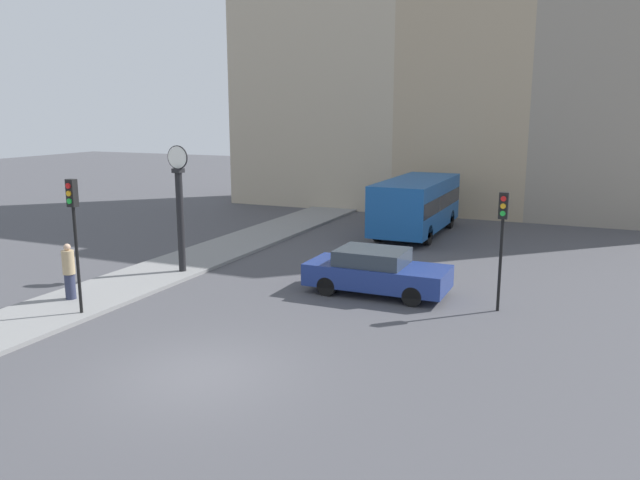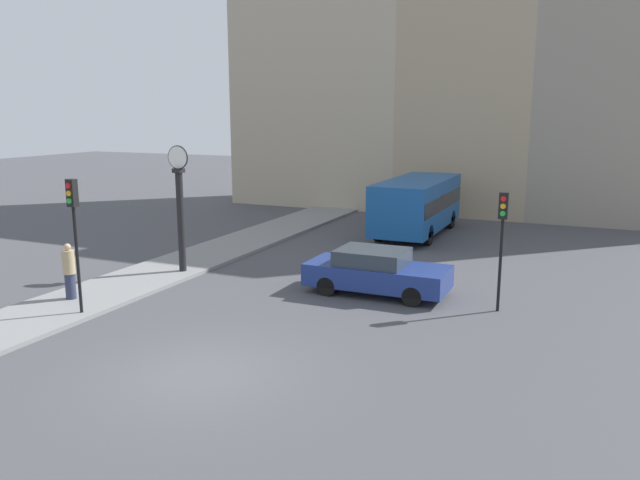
% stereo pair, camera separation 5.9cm
% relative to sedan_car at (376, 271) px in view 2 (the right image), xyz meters
% --- Properties ---
extents(ground_plane, '(120.00, 120.00, 0.00)m').
position_rel_sedan_car_xyz_m(ground_plane, '(-1.56, -7.55, -0.73)').
color(ground_plane, '#47474C').
extents(sidewalk_corner, '(2.85, 27.25, 0.12)m').
position_rel_sedan_car_xyz_m(sidewalk_corner, '(-7.89, 4.08, -0.66)').
color(sidewalk_corner, gray).
rests_on(sidewalk_corner, ground_plane).
extents(building_row, '(26.87, 5.00, 19.98)m').
position_rel_sedan_car_xyz_m(building_row, '(-1.54, 17.96, 8.99)').
color(building_row, '#B7A88E').
rests_on(building_row, ground_plane).
extents(sedan_car, '(4.50, 1.90, 1.44)m').
position_rel_sedan_car_xyz_m(sedan_car, '(0.00, 0.00, 0.00)').
color(sedan_car, navy).
rests_on(sedan_car, ground_plane).
extents(bus_distant, '(2.57, 7.22, 2.61)m').
position_rel_sedan_car_xyz_m(bus_distant, '(-1.48, 10.16, 0.77)').
color(bus_distant, '#195199').
rests_on(bus_distant, ground_plane).
extents(traffic_light_near, '(0.26, 0.24, 3.80)m').
position_rel_sedan_car_xyz_m(traffic_light_near, '(-6.90, -5.59, 2.12)').
color(traffic_light_near, black).
rests_on(traffic_light_near, sidewalk_corner).
extents(traffic_light_far, '(0.26, 0.24, 3.49)m').
position_rel_sedan_car_xyz_m(traffic_light_far, '(3.84, -0.25, 1.79)').
color(traffic_light_far, black).
rests_on(traffic_light_far, ground_plane).
extents(street_clock, '(0.82, 0.33, 4.46)m').
position_rel_sedan_car_xyz_m(street_clock, '(-7.13, -0.51, 1.71)').
color(street_clock, black).
rests_on(street_clock, sidewalk_corner).
extents(pedestrian_tan_coat, '(0.36, 0.36, 1.72)m').
position_rel_sedan_car_xyz_m(pedestrian_tan_coat, '(-8.19, -4.70, 0.25)').
color(pedestrian_tan_coat, '#2D334C').
rests_on(pedestrian_tan_coat, sidewalk_corner).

